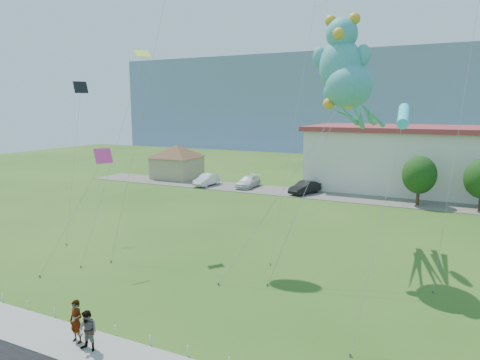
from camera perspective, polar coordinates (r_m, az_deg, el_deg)
name	(u,v)px	position (r m, az deg, el deg)	size (l,w,h in m)	color
ground	(150,327)	(22.43, -11.88, -18.64)	(160.00, 160.00, 0.00)	#295116
sidewalk	(110,355)	(20.60, -16.89, -21.45)	(80.00, 2.50, 0.10)	gray
parking_strip	(329,195)	(53.03, 11.78, -2.02)	(70.00, 6.00, 0.06)	#59544C
hill_ridge	(403,101)	(136.07, 20.85, 9.82)	(160.00, 50.00, 25.00)	slate
pavilion	(177,158)	(65.10, -8.40, 2.88)	(9.20, 9.20, 5.00)	tan
rope_fence	(132,335)	(21.43, -14.15, -19.40)	(26.05, 0.05, 0.50)	white
tree_near	(419,175)	(50.06, 22.79, 0.64)	(3.60, 3.60, 5.47)	#3F2B19
pedestrian_left	(76,321)	(21.47, -21.00, -17.19)	(0.72, 0.47, 1.98)	gray
pedestrian_right	(88,331)	(20.69, -19.61, -18.44)	(0.88, 0.69, 1.81)	gray
parked_car_silver	(207,180)	(58.47, -4.42, 0.04)	(1.65, 4.74, 1.56)	silver
parked_car_white	(248,182)	(57.00, 1.11, -0.23)	(2.05, 5.05, 1.47)	silver
parked_car_black	(305,187)	(53.30, 8.64, -0.99)	(1.64, 4.70, 1.55)	black
octopus_kite	(353,98)	(29.87, 14.80, 10.47)	(7.46, 13.97, 13.42)	teal
teddy_bear_kite	(341,59)	(28.51, 13.30, 15.38)	(4.58, 6.40, 16.27)	teal
small_kite_black	(79,104)	(38.38, -20.67, 9.40)	(2.54, 4.94, 12.66)	black
small_kite_pink	(97,167)	(29.41, -18.47, 1.69)	(2.96, 4.41, 7.87)	#F63686
small_kite_cyan	(403,118)	(21.38, 20.91, 7.78)	(1.47, 5.32, 10.62)	#32D7E3
small_kite_yellow	(135,79)	(33.81, -13.80, 12.98)	(1.29, 7.96, 15.05)	#D5ED37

